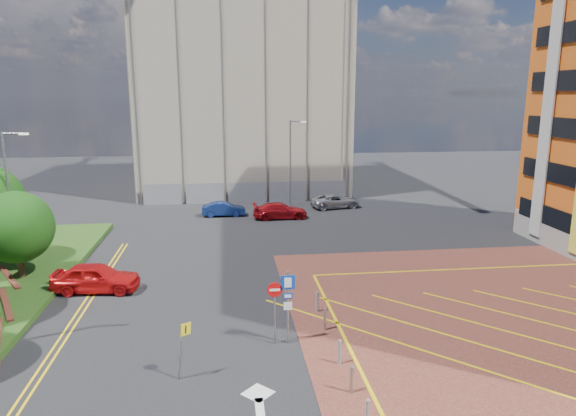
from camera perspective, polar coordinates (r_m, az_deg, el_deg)
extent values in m
plane|color=black|center=(21.70, -1.06, -16.03)|extent=(140.00, 140.00, 0.00)
cube|color=brown|center=(29.07, -28.82, -9.57)|extent=(2.29, 4.27, 0.40)
cube|color=brown|center=(33.06, -28.56, -6.95)|extent=(2.69, 4.06, 0.40)
cylinder|color=#3D2B1C|center=(32.51, -27.59, -5.30)|extent=(0.36, 0.36, 1.80)
sphere|color=#10330B|center=(32.00, -27.96, -1.89)|extent=(4.00, 4.00, 4.00)
cylinder|color=#9EA0A8|center=(33.96, -28.55, 0.72)|extent=(0.16, 0.16, 8.00)
cylinder|color=#9EA0A8|center=(33.26, -28.28, 7.31)|extent=(1.20, 0.10, 0.10)
cube|color=silver|center=(33.05, -27.30, 7.33)|extent=(0.50, 0.15, 0.12)
cylinder|color=#9EA0A8|center=(47.74, 0.25, 4.93)|extent=(0.16, 0.16, 8.00)
cylinder|color=#9EA0A8|center=(47.46, 0.99, 9.59)|extent=(1.20, 0.10, 0.10)
cube|color=silver|center=(47.54, 1.71, 9.55)|extent=(0.50, 0.15, 0.12)
cylinder|color=#9EA0A8|center=(21.93, -0.02, -11.04)|extent=(0.10, 0.10, 3.20)
cube|color=#0936A6|center=(21.47, -0.01, -8.26)|extent=(0.60, 0.04, 0.60)
cube|color=white|center=(21.45, -0.01, -8.29)|extent=(0.30, 0.02, 0.42)
cube|color=#0936A6|center=(21.69, -0.01, -9.74)|extent=(0.40, 0.04, 0.25)
cube|color=white|center=(21.67, -0.01, -9.77)|extent=(0.28, 0.02, 0.14)
cube|color=white|center=(21.87, -0.01, -10.83)|extent=(0.35, 0.04, 0.35)
cylinder|color=#9EA0A8|center=(21.98, -1.48, -11.71)|extent=(0.08, 0.08, 2.70)
cylinder|color=red|center=(21.52, -1.49, -9.07)|extent=(0.64, 0.04, 0.64)
cube|color=white|center=(21.50, -1.48, -9.09)|extent=(0.44, 0.02, 0.10)
cylinder|color=#9EA0A8|center=(20.02, -11.83, -15.36)|extent=(0.31, 0.08, 2.20)
cube|color=yellow|center=(19.57, -11.30, -13.07)|extent=(0.38, 0.38, 0.49)
cylinder|color=black|center=(17.63, 8.79, -21.84)|extent=(0.14, 0.14, 0.90)
cylinder|color=#9EA0A8|center=(19.25, 7.11, -18.55)|extent=(0.14, 0.14, 0.90)
cylinder|color=black|center=(20.94, 5.75, -15.77)|extent=(0.14, 0.14, 0.90)
cylinder|color=#9EA0A8|center=(23.56, 4.13, -12.35)|extent=(0.14, 0.14, 0.90)
cylinder|color=black|center=(25.35, 3.26, -10.46)|extent=(0.14, 0.14, 0.90)
cube|color=#B8A996|center=(58.97, -5.20, 13.17)|extent=(21.20, 19.20, 22.00)
cube|color=yellow|center=(61.42, -3.41, 18.78)|extent=(0.90, 0.90, 34.00)
cube|color=gray|center=(49.92, -3.46, 1.76)|extent=(21.60, 0.06, 2.00)
imported|color=red|center=(29.52, -20.57, -7.24)|extent=(4.72, 2.26, 1.56)
imported|color=navy|center=(44.71, -7.16, -0.12)|extent=(3.71, 1.30, 1.22)
imported|color=#A80E14|center=(43.49, -0.88, -0.30)|extent=(4.64, 1.99, 1.33)
imported|color=#A4A3AA|center=(47.74, 5.28, 0.78)|extent=(4.89, 2.96, 1.27)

